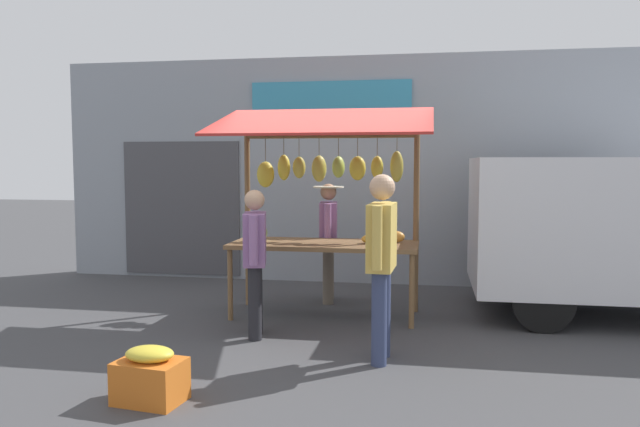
% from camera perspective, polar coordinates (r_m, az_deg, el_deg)
% --- Properties ---
extents(ground_plane, '(40.00, 40.00, 0.00)m').
position_cam_1_polar(ground_plane, '(7.51, 0.41, -9.35)').
color(ground_plane, '#424244').
extents(street_backdrop, '(9.00, 0.30, 3.40)m').
position_cam_1_polar(street_backdrop, '(9.47, 2.31, 3.95)').
color(street_backdrop, '#8C939E').
rests_on(street_backdrop, ground).
extents(market_stall, '(2.50, 1.46, 2.50)m').
position_cam_1_polar(market_stall, '(7.36, 0.38, 2.62)').
color(market_stall, brown).
rests_on(market_stall, ground).
extents(vendor_with_sunhat, '(0.40, 0.67, 1.55)m').
position_cam_1_polar(vendor_with_sunhat, '(8.09, 0.78, -1.82)').
color(vendor_with_sunhat, '#726656').
rests_on(vendor_with_sunhat, ground).
extents(shopper_with_ponytail, '(0.25, 0.72, 1.72)m').
position_cam_1_polar(shopper_with_ponytail, '(5.70, 5.68, -3.59)').
color(shopper_with_ponytail, navy).
rests_on(shopper_with_ponytail, ground).
extents(shopper_with_shopping_bag, '(0.32, 0.66, 1.55)m').
position_cam_1_polar(shopper_with_shopping_bag, '(6.51, -5.98, -3.66)').
color(shopper_with_shopping_bag, '#232328').
rests_on(shopper_with_shopping_bag, ground).
extents(produce_crate_near, '(0.54, 0.43, 0.44)m').
position_cam_1_polar(produce_crate_near, '(5.06, -15.32, -14.22)').
color(produce_crate_near, '#D1661E').
rests_on(produce_crate_near, ground).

